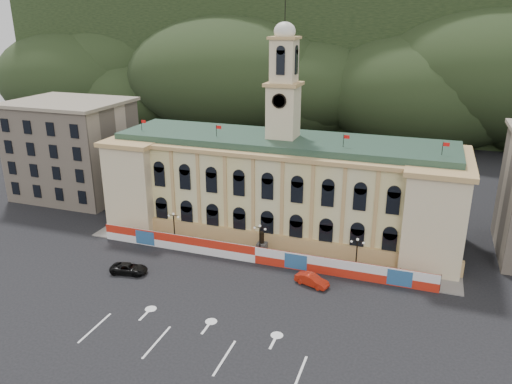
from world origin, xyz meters
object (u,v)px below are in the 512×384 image
(statue, at_px, (262,247))
(lamp_center, at_px, (260,238))
(red_sedan, at_px, (312,280))
(black_suv, at_px, (129,269))

(statue, distance_m, lamp_center, 2.14)
(red_sedan, bearing_deg, lamp_center, 76.43)
(lamp_center, height_order, red_sedan, lamp_center)
(red_sedan, bearing_deg, statue, 72.04)
(lamp_center, relative_size, red_sedan, 1.06)
(black_suv, bearing_deg, lamp_center, -65.20)
(statue, xyz_separation_m, lamp_center, (0.00, -1.00, 1.89))
(red_sedan, xyz_separation_m, black_suv, (-24.52, -5.14, -0.05))
(statue, height_order, lamp_center, lamp_center)
(statue, xyz_separation_m, black_suv, (-15.41, -11.65, -0.48))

